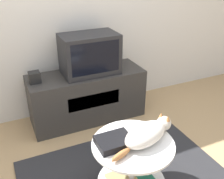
{
  "coord_description": "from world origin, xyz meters",
  "views": [
    {
      "loc": [
        -0.78,
        -1.34,
        1.66
      ],
      "look_at": [
        0.08,
        0.52,
        0.63
      ],
      "focal_mm": 42.0,
      "sensor_mm": 36.0,
      "label": 1
    }
  ],
  "objects_px": {
    "tv": "(90,54)",
    "speaker": "(35,77)",
    "cat": "(147,133)",
    "dvd_box": "(114,141)"
  },
  "relations": [
    {
      "from": "tv",
      "to": "speaker",
      "type": "distance_m",
      "value": 0.6
    },
    {
      "from": "tv",
      "to": "cat",
      "type": "bearing_deg",
      "value": -90.91
    },
    {
      "from": "tv",
      "to": "cat",
      "type": "xyz_separation_m",
      "value": [
        -0.02,
        -1.19,
        -0.21
      ]
    },
    {
      "from": "speaker",
      "to": "cat",
      "type": "relative_size",
      "value": 0.19
    },
    {
      "from": "speaker",
      "to": "cat",
      "type": "bearing_deg",
      "value": -64.71
    },
    {
      "from": "speaker",
      "to": "cat",
      "type": "xyz_separation_m",
      "value": [
        0.56,
        -1.19,
        -0.05
      ]
    },
    {
      "from": "cat",
      "to": "tv",
      "type": "bearing_deg",
      "value": 69.76
    },
    {
      "from": "cat",
      "to": "dvd_box",
      "type": "bearing_deg",
      "value": 146.87
    },
    {
      "from": "speaker",
      "to": "dvd_box",
      "type": "distance_m",
      "value": 1.19
    },
    {
      "from": "dvd_box",
      "to": "cat",
      "type": "bearing_deg",
      "value": -13.8
    }
  ]
}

